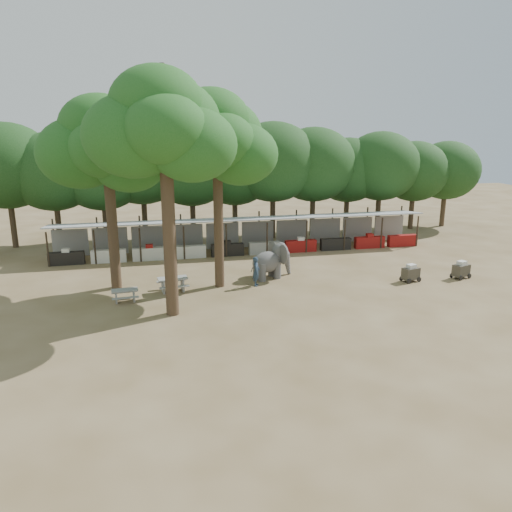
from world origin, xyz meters
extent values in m
plane|color=brown|center=(0.00, 0.00, 0.00)|extent=(100.00, 100.00, 0.00)
cube|color=#A2A4AA|center=(0.00, 14.00, 2.50)|extent=(28.00, 2.99, 0.39)
cylinder|color=#2D2319|center=(-12.60, 12.65, 1.20)|extent=(0.12, 0.12, 2.40)
cylinder|color=#2D2319|center=(-12.60, 15.35, 1.40)|extent=(0.12, 0.12, 2.80)
cube|color=black|center=(-12.60, 12.90, 0.45)|extent=(2.38, 0.50, 0.90)
cube|color=gray|center=(-12.60, 15.30, 1.00)|extent=(2.52, 0.12, 2.00)
cylinder|color=#2D2319|center=(-9.80, 12.65, 1.20)|extent=(0.12, 0.12, 2.40)
cylinder|color=#2D2319|center=(-9.80, 15.35, 1.40)|extent=(0.12, 0.12, 2.80)
cube|color=silver|center=(-9.80, 12.90, 0.45)|extent=(2.38, 0.50, 0.90)
cube|color=gray|center=(-9.80, 15.30, 1.00)|extent=(2.52, 0.12, 2.00)
cylinder|color=#2D2319|center=(-7.00, 12.65, 1.20)|extent=(0.12, 0.12, 2.40)
cylinder|color=#2D2319|center=(-7.00, 15.35, 1.40)|extent=(0.12, 0.12, 2.80)
cube|color=silver|center=(-7.00, 12.90, 0.45)|extent=(2.38, 0.50, 0.90)
cube|color=gray|center=(-7.00, 15.30, 1.00)|extent=(2.52, 0.12, 2.00)
cylinder|color=#2D2319|center=(-4.20, 12.65, 1.20)|extent=(0.12, 0.12, 2.40)
cylinder|color=#2D2319|center=(-4.20, 15.35, 1.40)|extent=(0.12, 0.12, 2.80)
cube|color=silver|center=(-4.20, 12.90, 0.45)|extent=(2.38, 0.50, 0.90)
cube|color=gray|center=(-4.20, 15.30, 1.00)|extent=(2.52, 0.12, 2.00)
cylinder|color=#2D2319|center=(-1.40, 12.65, 1.20)|extent=(0.12, 0.12, 2.40)
cylinder|color=#2D2319|center=(-1.40, 15.35, 1.40)|extent=(0.12, 0.12, 2.80)
cube|color=black|center=(-1.40, 12.90, 0.45)|extent=(2.38, 0.50, 0.90)
cube|color=gray|center=(-1.40, 15.30, 1.00)|extent=(2.52, 0.12, 2.00)
cylinder|color=#2D2319|center=(1.40, 12.65, 1.20)|extent=(0.12, 0.12, 2.40)
cylinder|color=#2D2319|center=(1.40, 15.35, 1.40)|extent=(0.12, 0.12, 2.80)
cube|color=gray|center=(1.40, 12.90, 0.45)|extent=(2.38, 0.50, 0.90)
cube|color=gray|center=(1.40, 15.30, 1.00)|extent=(2.52, 0.12, 2.00)
cylinder|color=#2D2319|center=(4.20, 12.65, 1.20)|extent=(0.12, 0.12, 2.40)
cylinder|color=#2D2319|center=(4.20, 15.35, 1.40)|extent=(0.12, 0.12, 2.80)
cube|color=maroon|center=(4.20, 12.90, 0.45)|extent=(2.38, 0.50, 0.90)
cube|color=gray|center=(4.20, 15.30, 1.00)|extent=(2.52, 0.12, 2.00)
cylinder|color=#2D2319|center=(7.00, 12.65, 1.20)|extent=(0.12, 0.12, 2.40)
cylinder|color=#2D2319|center=(7.00, 15.35, 1.40)|extent=(0.12, 0.12, 2.80)
cube|color=black|center=(7.00, 12.90, 0.45)|extent=(2.38, 0.50, 0.90)
cube|color=gray|center=(7.00, 15.30, 1.00)|extent=(2.52, 0.12, 2.00)
cylinder|color=#2D2319|center=(9.80, 12.65, 1.20)|extent=(0.12, 0.12, 2.40)
cylinder|color=#2D2319|center=(9.80, 15.35, 1.40)|extent=(0.12, 0.12, 2.80)
cube|color=maroon|center=(9.80, 12.90, 0.45)|extent=(2.38, 0.50, 0.90)
cube|color=gray|center=(9.80, 15.30, 1.00)|extent=(2.52, 0.12, 2.00)
cylinder|color=#2D2319|center=(12.60, 12.65, 1.20)|extent=(0.12, 0.12, 2.40)
cylinder|color=#2D2319|center=(12.60, 15.35, 1.40)|extent=(0.12, 0.12, 2.80)
cube|color=maroon|center=(12.60, 12.90, 0.45)|extent=(2.38, 0.50, 0.90)
cube|color=gray|center=(12.60, 15.30, 1.00)|extent=(2.52, 0.12, 2.00)
cylinder|color=#332316|center=(-9.00, 7.00, 4.60)|extent=(0.60, 0.60, 9.20)
cone|color=#332316|center=(-9.00, 7.00, 9.20)|extent=(0.57, 0.57, 2.88)
ellipsoid|color=#154A14|center=(-10.40, 7.30, 7.82)|extent=(4.80, 4.80, 3.94)
ellipsoid|color=#154A14|center=(-7.80, 6.40, 7.42)|extent=(4.20, 4.20, 3.44)
ellipsoid|color=#154A14|center=(-8.80, 8.10, 8.42)|extent=(5.20, 5.20, 4.26)
ellipsoid|color=#154A14|center=(-9.00, 5.70, 8.12)|extent=(3.80, 3.80, 3.12)
ellipsoid|color=#154A14|center=(-9.30, 7.20, 9.22)|extent=(4.40, 4.40, 3.61)
cylinder|color=#332316|center=(-6.00, 2.00, 5.20)|extent=(0.64, 0.64, 10.40)
cone|color=#332316|center=(-6.00, 2.00, 10.40)|extent=(0.61, 0.61, 3.25)
ellipsoid|color=#154A14|center=(-7.40, 2.30, 8.84)|extent=(4.80, 4.80, 3.94)
ellipsoid|color=#154A14|center=(-4.80, 1.40, 8.44)|extent=(4.20, 4.20, 3.44)
ellipsoid|color=#154A14|center=(-5.80, 3.10, 9.44)|extent=(5.20, 5.20, 4.26)
ellipsoid|color=#154A14|center=(-6.00, 0.70, 9.14)|extent=(3.80, 3.80, 3.12)
ellipsoid|color=#154A14|center=(-6.30, 2.20, 10.24)|extent=(4.40, 4.40, 3.61)
cylinder|color=#332316|center=(-3.00, 6.00, 4.80)|extent=(0.56, 0.56, 9.60)
cone|color=#332316|center=(-3.00, 6.00, 9.60)|extent=(0.53, 0.53, 3.00)
ellipsoid|color=#154A14|center=(-4.40, 6.30, 8.16)|extent=(4.80, 4.80, 3.94)
ellipsoid|color=#154A14|center=(-1.80, 5.40, 7.76)|extent=(4.20, 4.20, 3.44)
ellipsoid|color=#154A14|center=(-2.80, 7.10, 8.76)|extent=(5.20, 5.20, 4.26)
ellipsoid|color=#154A14|center=(-3.00, 4.70, 8.46)|extent=(3.80, 3.80, 3.12)
ellipsoid|color=#154A14|center=(-3.30, 6.20, 9.56)|extent=(4.40, 4.40, 3.61)
cylinder|color=#332316|center=(-16.67, 19.00, 1.87)|extent=(0.44, 0.44, 3.74)
ellipsoid|color=black|center=(-16.67, 19.00, 5.53)|extent=(6.46, 5.95, 5.61)
cylinder|color=#332316|center=(-13.33, 19.00, 1.87)|extent=(0.44, 0.44, 3.74)
ellipsoid|color=black|center=(-13.33, 19.00, 5.53)|extent=(6.46, 5.95, 5.61)
cylinder|color=#332316|center=(-10.00, 19.00, 1.87)|extent=(0.44, 0.44, 3.74)
ellipsoid|color=black|center=(-10.00, 19.00, 5.53)|extent=(6.46, 5.95, 5.61)
cylinder|color=#332316|center=(-6.67, 19.00, 1.87)|extent=(0.44, 0.44, 3.74)
ellipsoid|color=black|center=(-6.67, 19.00, 5.53)|extent=(6.46, 5.95, 5.61)
cylinder|color=#332316|center=(-3.33, 19.00, 1.87)|extent=(0.44, 0.44, 3.74)
ellipsoid|color=black|center=(-3.33, 19.00, 5.53)|extent=(6.46, 5.95, 5.61)
cylinder|color=#332316|center=(0.00, 19.00, 1.87)|extent=(0.44, 0.44, 3.74)
ellipsoid|color=black|center=(0.00, 19.00, 5.53)|extent=(6.46, 5.95, 5.61)
cylinder|color=#332316|center=(3.33, 19.00, 1.87)|extent=(0.44, 0.44, 3.74)
ellipsoid|color=black|center=(3.33, 19.00, 5.53)|extent=(6.46, 5.95, 5.61)
cylinder|color=#332316|center=(6.67, 19.00, 1.87)|extent=(0.44, 0.44, 3.74)
ellipsoid|color=black|center=(6.67, 19.00, 5.53)|extent=(6.46, 5.95, 5.61)
cylinder|color=#332316|center=(10.00, 19.00, 1.87)|extent=(0.44, 0.44, 3.74)
ellipsoid|color=black|center=(10.00, 19.00, 5.53)|extent=(6.46, 5.95, 5.61)
cylinder|color=#332316|center=(13.33, 19.00, 1.87)|extent=(0.44, 0.44, 3.74)
ellipsoid|color=black|center=(13.33, 19.00, 5.53)|extent=(6.46, 5.95, 5.61)
cylinder|color=#332316|center=(16.67, 19.00, 1.87)|extent=(0.44, 0.44, 3.74)
ellipsoid|color=black|center=(16.67, 19.00, 5.53)|extent=(6.46, 5.95, 5.61)
cylinder|color=#332316|center=(20.00, 19.00, 1.87)|extent=(0.44, 0.44, 3.74)
ellipsoid|color=black|center=(20.00, 19.00, 5.53)|extent=(6.46, 5.95, 5.61)
ellipsoid|color=#474545|center=(0.13, 6.90, 1.06)|extent=(2.31, 1.79, 1.31)
cylinder|color=#474545|center=(-0.30, 6.42, 0.56)|extent=(0.60, 0.60, 1.11)
cylinder|color=#474545|center=(-0.50, 7.01, 0.56)|extent=(0.60, 0.60, 1.11)
cylinder|color=#474545|center=(0.76, 6.79, 0.56)|extent=(0.60, 0.60, 1.11)
cylinder|color=#474545|center=(0.55, 7.38, 0.56)|extent=(0.60, 0.60, 1.11)
ellipsoid|color=#474545|center=(1.04, 7.22, 1.53)|extent=(1.36, 1.23, 1.22)
ellipsoid|color=#474545|center=(1.06, 6.59, 1.57)|extent=(0.50, 1.01, 1.25)
ellipsoid|color=#474545|center=(0.67, 7.72, 1.57)|extent=(0.50, 1.01, 1.25)
cone|color=#474545|center=(1.60, 7.41, 0.69)|extent=(0.64, 0.64, 1.38)
imported|color=#26384C|center=(-0.85, 5.60, 0.89)|extent=(0.59, 0.73, 1.78)
cube|color=gray|center=(-8.43, 4.40, 0.67)|extent=(1.45, 0.77, 0.06)
cube|color=gray|center=(-8.89, 4.36, 0.33)|extent=(0.14, 0.56, 0.65)
cube|color=gray|center=(-7.96, 4.44, 0.33)|extent=(0.14, 0.56, 0.65)
cube|color=gray|center=(-8.38, 3.89, 0.39)|extent=(1.41, 0.35, 0.05)
cube|color=gray|center=(-8.47, 4.91, 0.39)|extent=(1.41, 0.35, 0.05)
cube|color=gray|center=(-5.79, 5.56, 0.81)|extent=(1.76, 0.96, 0.07)
cube|color=gray|center=(-6.34, 5.50, 0.39)|extent=(0.19, 0.68, 0.78)
cube|color=gray|center=(-5.23, 5.62, 0.39)|extent=(0.19, 0.68, 0.78)
cube|color=gray|center=(-5.72, 4.95, 0.47)|extent=(1.70, 0.46, 0.06)
cube|color=gray|center=(-5.86, 6.17, 0.47)|extent=(1.70, 0.46, 0.06)
cube|color=#352F25|center=(8.59, 4.39, 0.51)|extent=(1.13, 0.84, 0.71)
cylinder|color=black|center=(8.28, 3.96, 0.15)|extent=(0.31, 0.14, 0.30)
cylinder|color=black|center=(9.06, 4.17, 0.15)|extent=(0.31, 0.14, 0.30)
cylinder|color=black|center=(8.11, 4.61, 0.15)|extent=(0.31, 0.14, 0.30)
cylinder|color=black|center=(8.90, 4.81, 0.15)|extent=(0.31, 0.14, 0.30)
cube|color=silver|center=(8.59, 4.39, 0.96)|extent=(0.59, 0.52, 0.25)
cube|color=#352F25|center=(12.01, 4.32, 0.52)|extent=(1.18, 0.93, 0.73)
cylinder|color=black|center=(11.74, 3.86, 0.16)|extent=(0.31, 0.16, 0.31)
cylinder|color=black|center=(12.52, 4.13, 0.16)|extent=(0.31, 0.16, 0.31)
cylinder|color=black|center=(11.51, 4.50, 0.16)|extent=(0.31, 0.16, 0.31)
cylinder|color=black|center=(12.29, 4.78, 0.16)|extent=(0.31, 0.16, 0.31)
cube|color=silver|center=(12.01, 4.32, 0.98)|extent=(0.63, 0.56, 0.26)
camera|label=1|loc=(-6.97, -22.16, 9.36)|focal=35.00mm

